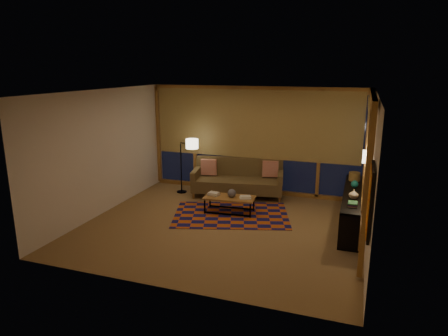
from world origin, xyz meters
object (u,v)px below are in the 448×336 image
(floor_lamp, at_px, (181,165))
(bookshelf, at_px, (353,208))
(sofa, at_px, (238,179))
(coffee_table, at_px, (229,205))

(floor_lamp, relative_size, bookshelf, 0.52)
(floor_lamp, distance_m, bookshelf, 4.33)
(sofa, height_order, coffee_table, sofa)
(sofa, bearing_deg, coffee_table, -91.74)
(coffee_table, xyz_separation_m, bookshelf, (2.59, 0.22, 0.16))
(sofa, relative_size, floor_lamp, 1.55)
(coffee_table, distance_m, floor_lamp, 2.01)
(bookshelf, bearing_deg, sofa, 160.68)
(sofa, bearing_deg, floor_lamp, 176.18)
(coffee_table, distance_m, bookshelf, 2.61)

